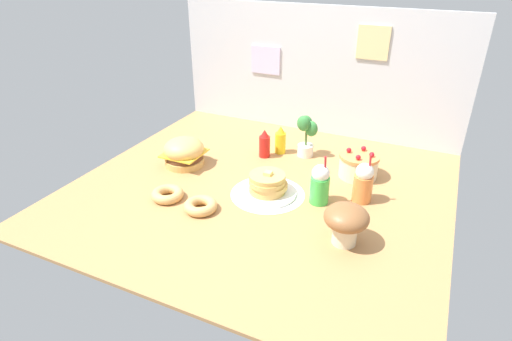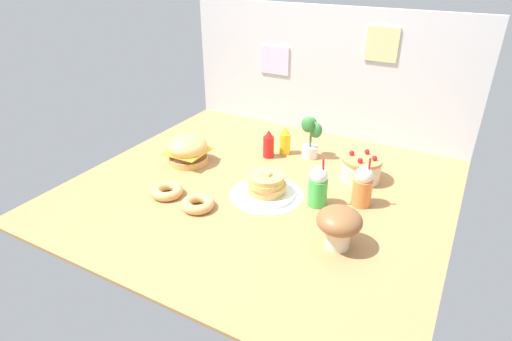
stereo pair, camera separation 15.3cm
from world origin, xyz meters
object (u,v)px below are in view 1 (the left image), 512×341
(layer_cake, at_px, (358,165))
(cream_soda_cup, at_px, (320,184))
(donut_pink_glaze, at_px, (168,194))
(potted_plant, at_px, (306,134))
(pancake_stack, at_px, (268,185))
(burger, at_px, (184,152))
(ketchup_bottle, at_px, (265,144))
(mustard_bottle, at_px, (280,141))
(orange_float_cup, at_px, (363,183))
(mushroom_stool, at_px, (346,221))
(donut_chocolate, at_px, (201,206))

(layer_cake, bearing_deg, cream_soda_cup, -107.90)
(donut_pink_glaze, height_order, potted_plant, potted_plant)
(pancake_stack, bearing_deg, layer_cake, 46.08)
(burger, xyz_separation_m, ketchup_bottle, (0.44, 0.35, 0.00))
(mustard_bottle, height_order, orange_float_cup, orange_float_cup)
(pancake_stack, height_order, ketchup_bottle, ketchup_bottle)
(orange_float_cup, relative_size, mushroom_stool, 1.36)
(ketchup_bottle, height_order, donut_pink_glaze, ketchup_bottle)
(layer_cake, relative_size, potted_plant, 0.82)
(pancake_stack, height_order, cream_soda_cup, cream_soda_cup)
(burger, height_order, ketchup_bottle, ketchup_bottle)
(orange_float_cup, bearing_deg, ketchup_bottle, 158.19)
(orange_float_cup, distance_m, donut_chocolate, 0.94)
(burger, relative_size, layer_cake, 1.06)
(burger, height_order, pancake_stack, burger)
(layer_cake, height_order, orange_float_cup, orange_float_cup)
(mustard_bottle, relative_size, mushroom_stool, 0.91)
(burger, distance_m, mustard_bottle, 0.69)
(potted_plant, bearing_deg, mushroom_stool, -59.91)
(mustard_bottle, xyz_separation_m, mushroom_stool, (0.69, -0.84, 0.04))
(donut_pink_glaze, relative_size, donut_chocolate, 1.00)
(ketchup_bottle, bearing_deg, burger, -141.79)
(pancake_stack, bearing_deg, donut_chocolate, -130.30)
(burger, distance_m, potted_plant, 0.85)
(pancake_stack, bearing_deg, potted_plant, 87.11)
(mustard_bottle, bearing_deg, cream_soda_cup, -49.26)
(mustard_bottle, xyz_separation_m, orange_float_cup, (0.68, -0.41, 0.03))
(donut_chocolate, height_order, mushroom_stool, mushroom_stool)
(burger, relative_size, mushroom_stool, 1.21)
(mustard_bottle, bearing_deg, layer_cake, -11.46)
(burger, bearing_deg, donut_pink_glaze, -69.58)
(pancake_stack, height_order, potted_plant, potted_plant)
(pancake_stack, xyz_separation_m, ketchup_bottle, (-0.23, 0.47, 0.03))
(burger, relative_size, orange_float_cup, 0.88)
(cream_soda_cup, height_order, orange_float_cup, same)
(layer_cake, xyz_separation_m, orange_float_cup, (0.09, -0.29, 0.04))
(burger, xyz_separation_m, donut_pink_glaze, (0.15, -0.42, -0.06))
(cream_soda_cup, relative_size, donut_pink_glaze, 1.61)
(potted_plant, bearing_deg, burger, -145.50)
(ketchup_bottle, relative_size, orange_float_cup, 0.67)
(cream_soda_cup, bearing_deg, pancake_stack, -171.76)
(potted_plant, bearing_deg, orange_float_cup, -41.31)
(potted_plant, relative_size, mushroom_stool, 1.39)
(layer_cake, distance_m, potted_plant, 0.44)
(pancake_stack, bearing_deg, burger, 169.74)
(burger, distance_m, donut_chocolate, 0.60)
(donut_chocolate, bearing_deg, mustard_bottle, 82.33)
(orange_float_cup, xyz_separation_m, mushroom_stool, (0.01, -0.43, 0.01))
(layer_cake, distance_m, donut_pink_glaze, 1.21)
(pancake_stack, height_order, donut_pink_glaze, pancake_stack)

